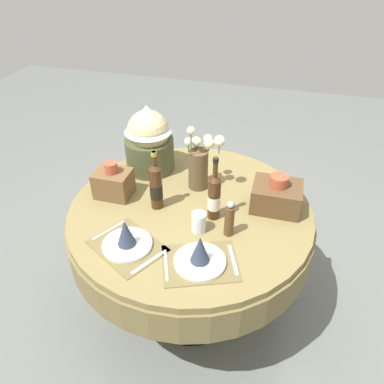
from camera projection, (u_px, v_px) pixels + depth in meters
ground at (191, 296)px, 2.49m from camera, size 8.00×8.00×0.00m
dining_table at (190, 227)px, 2.13m from camera, size 1.35×1.35×0.76m
place_setting_left at (127, 239)px, 1.77m from camera, size 0.42×0.39×0.16m
place_setting_right at (200, 256)px, 1.68m from camera, size 0.41×0.37×0.16m
flower_vase at (200, 163)px, 2.11m from camera, size 0.22×0.18×0.41m
wine_bottle_left at (156, 186)px, 1.97m from camera, size 0.07×0.07×0.34m
wine_bottle_centre at (214, 196)px, 1.90m from camera, size 0.07×0.07×0.36m
tumbler_near_left at (199, 222)px, 1.86m from camera, size 0.07×0.07×0.11m
pepper_mill at (229, 220)px, 1.81m from camera, size 0.05×0.05×0.20m
gift_tub_back_left at (149, 137)px, 2.23m from camera, size 0.30×0.30×0.42m
woven_basket_side_left at (113, 183)px, 2.08m from camera, size 0.20×0.16×0.21m
woven_basket_side_right at (277, 195)px, 2.00m from camera, size 0.26×0.21×0.20m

